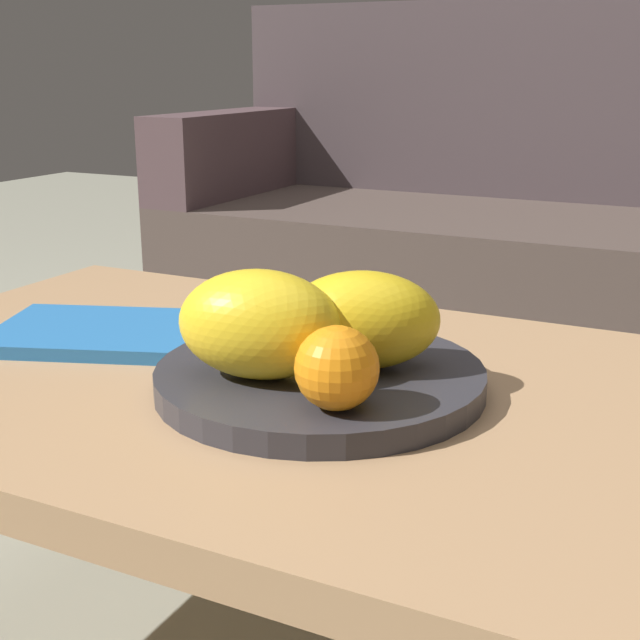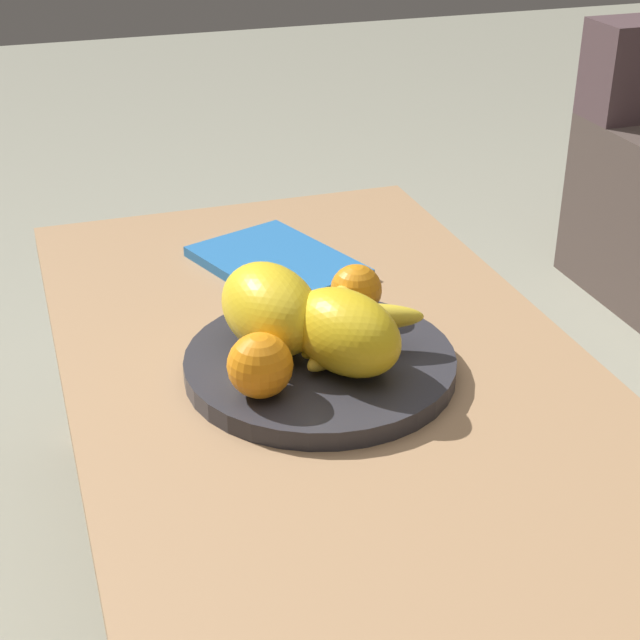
{
  "view_description": "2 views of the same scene",
  "coord_description": "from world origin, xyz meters",
  "px_view_note": "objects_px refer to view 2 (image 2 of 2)",
  "views": [
    {
      "loc": [
        0.39,
        -0.77,
        0.74
      ],
      "look_at": [
        0.02,
        -0.02,
        0.49
      ],
      "focal_mm": 48.43,
      "sensor_mm": 36.0,
      "label": 1
    },
    {
      "loc": [
        1.02,
        -0.35,
        1.05
      ],
      "look_at": [
        0.02,
        -0.02,
        0.49
      ],
      "focal_mm": 54.96,
      "sensor_mm": 36.0,
      "label": 2
    }
  ],
  "objects_px": {
    "orange_front": "(356,290)",
    "coffee_table": "(328,390)",
    "fruit_bowl": "(320,364)",
    "orange_left": "(260,365)",
    "melon_large_front": "(270,309)",
    "banana_bunch": "(352,329)",
    "melon_smaller_beside": "(343,332)",
    "magazine": "(277,263)"
  },
  "relations": [
    {
      "from": "orange_left",
      "to": "melon_smaller_beside",
      "type": "bearing_deg",
      "value": 102.74
    },
    {
      "from": "melon_smaller_beside",
      "to": "magazine",
      "type": "bearing_deg",
      "value": 177.14
    },
    {
      "from": "melon_large_front",
      "to": "banana_bunch",
      "type": "height_order",
      "value": "melon_large_front"
    },
    {
      "from": "melon_smaller_beside",
      "to": "magazine",
      "type": "distance_m",
      "value": 0.36
    },
    {
      "from": "orange_left",
      "to": "coffee_table",
      "type": "bearing_deg",
      "value": 127.47
    },
    {
      "from": "coffee_table",
      "to": "orange_front",
      "type": "height_order",
      "value": "orange_front"
    },
    {
      "from": "melon_large_front",
      "to": "banana_bunch",
      "type": "bearing_deg",
      "value": 69.95
    },
    {
      "from": "melon_smaller_beside",
      "to": "orange_left",
      "type": "height_order",
      "value": "melon_smaller_beside"
    },
    {
      "from": "orange_left",
      "to": "banana_bunch",
      "type": "xyz_separation_m",
      "value": [
        -0.07,
        0.14,
        -0.01
      ]
    },
    {
      "from": "melon_large_front",
      "to": "magazine",
      "type": "height_order",
      "value": "melon_large_front"
    },
    {
      "from": "magazine",
      "to": "orange_left",
      "type": "bearing_deg",
      "value": -38.64
    },
    {
      "from": "orange_front",
      "to": "coffee_table",
      "type": "bearing_deg",
      "value": -41.58
    },
    {
      "from": "magazine",
      "to": "melon_large_front",
      "type": "bearing_deg",
      "value": -37.38
    },
    {
      "from": "fruit_bowl",
      "to": "orange_left",
      "type": "distance_m",
      "value": 0.12
    },
    {
      "from": "coffee_table",
      "to": "fruit_bowl",
      "type": "height_order",
      "value": "fruit_bowl"
    },
    {
      "from": "coffee_table",
      "to": "melon_large_front",
      "type": "height_order",
      "value": "melon_large_front"
    },
    {
      "from": "magazine",
      "to": "fruit_bowl",
      "type": "bearing_deg",
      "value": -26.32
    },
    {
      "from": "fruit_bowl",
      "to": "melon_large_front",
      "type": "relative_size",
      "value": 2.07
    },
    {
      "from": "coffee_table",
      "to": "orange_left",
      "type": "distance_m",
      "value": 0.18
    },
    {
      "from": "coffee_table",
      "to": "banana_bunch",
      "type": "distance_m",
      "value": 0.1
    },
    {
      "from": "orange_left",
      "to": "magazine",
      "type": "distance_m",
      "value": 0.41
    },
    {
      "from": "melon_smaller_beside",
      "to": "orange_left",
      "type": "relative_size",
      "value": 2.06
    },
    {
      "from": "banana_bunch",
      "to": "magazine",
      "type": "relative_size",
      "value": 0.7
    },
    {
      "from": "melon_smaller_beside",
      "to": "magazine",
      "type": "height_order",
      "value": "melon_smaller_beside"
    },
    {
      "from": "banana_bunch",
      "to": "coffee_table",
      "type": "bearing_deg",
      "value": -123.87
    },
    {
      "from": "orange_left",
      "to": "magazine",
      "type": "relative_size",
      "value": 0.31
    },
    {
      "from": "melon_smaller_beside",
      "to": "fruit_bowl",
      "type": "bearing_deg",
      "value": -156.14
    },
    {
      "from": "banana_bunch",
      "to": "magazine",
      "type": "xyz_separation_m",
      "value": [
        -0.31,
        -0.01,
        -0.04
      ]
    },
    {
      "from": "melon_large_front",
      "to": "melon_smaller_beside",
      "type": "bearing_deg",
      "value": 41.13
    },
    {
      "from": "orange_front",
      "to": "orange_left",
      "type": "relative_size",
      "value": 0.9
    },
    {
      "from": "coffee_table",
      "to": "melon_smaller_beside",
      "type": "xyz_separation_m",
      "value": [
        0.06,
        -0.0,
        0.12
      ]
    },
    {
      "from": "fruit_bowl",
      "to": "melon_smaller_beside",
      "type": "bearing_deg",
      "value": 23.86
    },
    {
      "from": "fruit_bowl",
      "to": "orange_left",
      "type": "xyz_separation_m",
      "value": [
        0.06,
        -0.09,
        0.05
      ]
    },
    {
      "from": "melon_smaller_beside",
      "to": "banana_bunch",
      "type": "bearing_deg",
      "value": 147.62
    },
    {
      "from": "fruit_bowl",
      "to": "orange_front",
      "type": "distance_m",
      "value": 0.13
    },
    {
      "from": "melon_large_front",
      "to": "orange_front",
      "type": "height_order",
      "value": "melon_large_front"
    },
    {
      "from": "fruit_bowl",
      "to": "melon_smaller_beside",
      "type": "distance_m",
      "value": 0.08
    },
    {
      "from": "fruit_bowl",
      "to": "melon_large_front",
      "type": "distance_m",
      "value": 0.09
    },
    {
      "from": "coffee_table",
      "to": "melon_large_front",
      "type": "distance_m",
      "value": 0.14
    },
    {
      "from": "magazine",
      "to": "coffee_table",
      "type": "bearing_deg",
      "value": -23.2
    },
    {
      "from": "orange_front",
      "to": "orange_left",
      "type": "distance_m",
      "value": 0.23
    },
    {
      "from": "coffee_table",
      "to": "magazine",
      "type": "relative_size",
      "value": 4.58
    }
  ]
}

